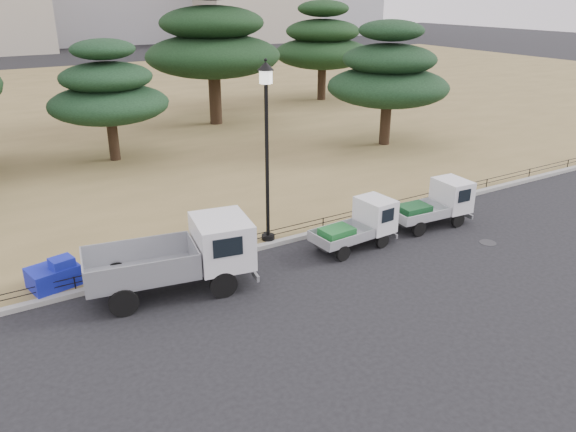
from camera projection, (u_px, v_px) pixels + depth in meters
ground at (320, 273)px, 18.06m from camera, size 220.00×220.00×0.00m
lawn at (91, 110)px, 42.29m from camera, size 120.00×56.00×0.15m
curb at (279, 242)px, 20.09m from camera, size 120.00×0.25×0.16m
truck_large at (180, 254)px, 16.65m from camera, size 5.11×2.70×2.12m
truck_kei_front at (359, 225)px, 19.70m from camera, size 3.14×1.50×1.62m
truck_kei_rear at (435, 204)px, 21.53m from camera, size 3.30×1.57×1.69m
street_lamp at (266, 124)px, 18.60m from camera, size 0.56×0.56×6.21m
pipe_fence at (277, 232)px, 20.08m from camera, size 38.00×0.04×0.40m
tarp_pile at (54, 275)px, 16.86m from camera, size 1.56×1.28×0.92m
manhole at (488, 243)px, 20.24m from camera, size 0.60×0.60×0.01m
pine_center_left at (108, 92)px, 28.34m from camera, size 6.03×6.03×6.13m
pine_center_right at (212, 41)px, 35.74m from camera, size 8.64×8.64×9.17m
pine_east_near at (388, 74)px, 31.20m from camera, size 6.81×6.81×6.88m
pine_east_far at (323, 43)px, 44.33m from camera, size 7.62×7.62×7.65m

